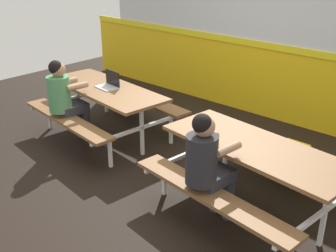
{
  "coord_description": "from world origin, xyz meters",
  "views": [
    {
      "loc": [
        3.11,
        -3.47,
        2.57
      ],
      "look_at": [
        0.0,
        -0.03,
        0.55
      ],
      "focal_mm": 44.67,
      "sensor_mm": 36.0,
      "label": 1
    }
  ],
  "objects": [
    {
      "name": "picnic_table_right",
      "position": [
        1.26,
        -0.12,
        0.58
      ],
      "size": [
        2.04,
        1.75,
        0.74
      ],
      "color": "brown",
      "rests_on": "ground"
    },
    {
      "name": "student_further",
      "position": [
        1.07,
        -0.66,
        0.71
      ],
      "size": [
        0.39,
        0.54,
        1.21
      ],
      "color": "#2D2D38",
      "rests_on": "ground"
    },
    {
      "name": "backpack_dark",
      "position": [
        1.29,
        0.78,
        0.22
      ],
      "size": [
        0.3,
        0.22,
        0.44
      ],
      "color": "yellow",
      "rests_on": "ground"
    },
    {
      "name": "student_nearer",
      "position": [
        -1.47,
        -0.47,
        0.71
      ],
      "size": [
        0.39,
        0.54,
        1.21
      ],
      "color": "#2D2D38",
      "rests_on": "ground"
    },
    {
      "name": "accent_backdrop",
      "position": [
        0.0,
        2.31,
        1.25
      ],
      "size": [
        8.0,
        0.14,
        2.6
      ],
      "color": "yellow",
      "rests_on": "ground"
    },
    {
      "name": "picnic_table_left",
      "position": [
        -1.26,
        0.07,
        0.58
      ],
      "size": [
        2.04,
        1.75,
        0.74
      ],
      "color": "brown",
      "rests_on": "ground"
    },
    {
      "name": "laptop_silver",
      "position": [
        -1.23,
        0.1,
        0.79
      ],
      "size": [
        0.34,
        0.25,
        0.22
      ],
      "color": "silver",
      "rests_on": "picnic_table_left"
    },
    {
      "name": "ground_plane",
      "position": [
        0.0,
        0.0,
        -0.01
      ],
      "size": [
        10.0,
        10.0,
        0.02
      ],
      "primitive_type": "cube",
      "color": "black"
    },
    {
      "name": "tote_bag_bright",
      "position": [
        -1.74,
        0.95,
        0.19
      ],
      "size": [
        0.34,
        0.21,
        0.43
      ],
      "color": "black",
      "rests_on": "ground"
    }
  ]
}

